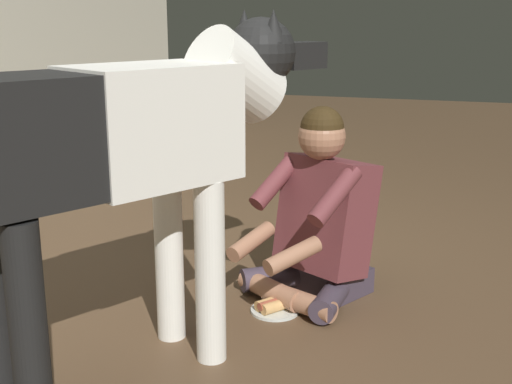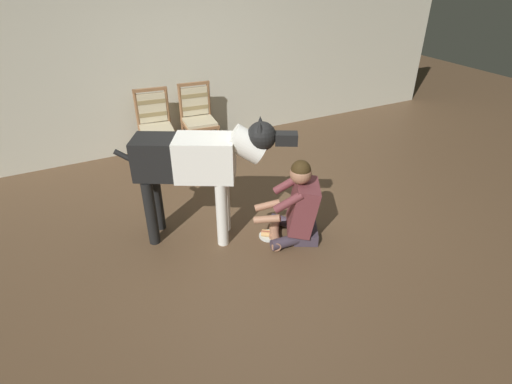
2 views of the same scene
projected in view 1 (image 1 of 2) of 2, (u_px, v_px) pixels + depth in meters
ground_plane at (230, 290)px, 3.15m from camera, size 15.81×15.81×0.00m
person_sitting_on_floor at (319, 220)px, 3.02m from camera, size 0.72×0.63×0.88m
large_dog at (137, 140)px, 2.26m from camera, size 1.54×0.92×1.28m
hot_dog_on_plate at (275, 306)px, 2.92m from camera, size 0.21×0.21×0.06m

